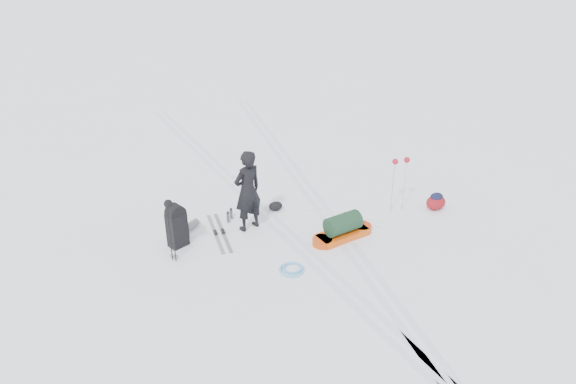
# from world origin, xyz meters

# --- Properties ---
(ground) EXTENTS (200.00, 200.00, 0.00)m
(ground) POSITION_xyz_m (0.00, 0.00, 0.00)
(ground) COLOR white
(ground) RESTS_ON ground
(snow_hill_backdrop) EXTENTS (359.50, 192.00, 162.45)m
(snow_hill_backdrop) POSITION_xyz_m (62.69, 84.02, -69.02)
(snow_hill_backdrop) COLOR white
(snow_hill_backdrop) RESTS_ON ground
(ski_tracks) EXTENTS (3.38, 17.97, 0.01)m
(ski_tracks) POSITION_xyz_m (0.61, 0.88, 0.00)
(ski_tracks) COLOR silver
(ski_tracks) RESTS_ON ground
(skier) EXTENTS (0.77, 0.61, 1.86)m
(skier) POSITION_xyz_m (-0.65, 0.67, 0.93)
(skier) COLOR black
(skier) RESTS_ON ground
(pulk_sled) EXTENTS (1.52, 0.62, 0.57)m
(pulk_sled) POSITION_xyz_m (1.03, -0.56, 0.22)
(pulk_sled) COLOR #D64C0C
(pulk_sled) RESTS_ON ground
(expedition_rucksack) EXTENTS (0.87, 0.92, 0.98)m
(expedition_rucksack) POSITION_xyz_m (-2.20, 0.71, 0.45)
(expedition_rucksack) COLOR black
(expedition_rucksack) RESTS_ON ground
(ski_poles_black) EXTENTS (0.17, 0.17, 1.40)m
(ski_poles_black) POSITION_xyz_m (-2.48, 0.15, 1.14)
(ski_poles_black) COLOR black
(ski_poles_black) RESTS_ON ground
(ski_poles_silver) EXTENTS (0.43, 0.17, 1.35)m
(ski_poles_silver) POSITION_xyz_m (2.77, -0.07, 1.13)
(ski_poles_silver) COLOR #B5B8BD
(ski_poles_silver) RESTS_ON ground
(touring_skis_grey) EXTENTS (0.46, 1.68, 0.06)m
(touring_skis_grey) POSITION_xyz_m (-1.32, 0.74, 0.01)
(touring_skis_grey) COLOR gray
(touring_skis_grey) RESTS_ON ground
(touring_skis_white) EXTENTS (1.36, 1.60, 0.07)m
(touring_skis_white) POSITION_xyz_m (1.55, 0.14, 0.01)
(touring_skis_white) COLOR silver
(touring_skis_white) RESTS_ON ground
(rope_coil) EXTENTS (0.62, 0.62, 0.06)m
(rope_coil) POSITION_xyz_m (-0.47, -1.17, 0.03)
(rope_coil) COLOR #5BACDD
(rope_coil) RESTS_ON ground
(small_daypack) EXTENTS (0.55, 0.45, 0.42)m
(small_daypack) POSITION_xyz_m (3.64, -0.41, 0.20)
(small_daypack) COLOR maroon
(small_daypack) RESTS_ON ground
(thermos_pair) EXTENTS (0.20, 0.23, 0.27)m
(thermos_pair) POSITION_xyz_m (-0.92, 1.17, 0.13)
(thermos_pair) COLOR #505257
(thermos_pair) RESTS_ON ground
(stuff_sack) EXTENTS (0.37, 0.30, 0.21)m
(stuff_sack) POSITION_xyz_m (0.22, 1.15, 0.10)
(stuff_sack) COLOR black
(stuff_sack) RESTS_ON ground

